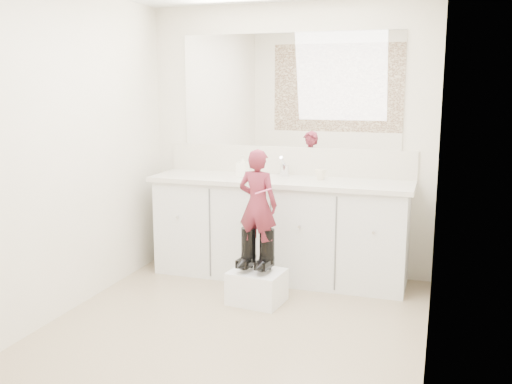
% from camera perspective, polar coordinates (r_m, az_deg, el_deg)
% --- Properties ---
extents(floor, '(3.00, 3.00, 0.00)m').
position_cam_1_polar(floor, '(4.09, -2.52, -13.75)').
color(floor, '#887059').
rests_on(floor, ground).
extents(wall_back, '(2.60, 0.00, 2.60)m').
position_cam_1_polar(wall_back, '(5.18, 3.27, 5.21)').
color(wall_back, beige).
rests_on(wall_back, floor).
extents(wall_front, '(2.60, 0.00, 2.60)m').
position_cam_1_polar(wall_front, '(2.43, -15.34, -1.29)').
color(wall_front, beige).
rests_on(wall_front, floor).
extents(wall_left, '(0.00, 3.00, 3.00)m').
position_cam_1_polar(wall_left, '(4.39, -18.77, 3.69)').
color(wall_left, beige).
rests_on(wall_left, floor).
extents(wall_right, '(0.00, 3.00, 3.00)m').
position_cam_1_polar(wall_right, '(3.51, 17.57, 2.16)').
color(wall_right, beige).
rests_on(wall_right, floor).
extents(vanity_cabinet, '(2.20, 0.55, 0.85)m').
position_cam_1_polar(vanity_cabinet, '(5.05, 2.37, -3.86)').
color(vanity_cabinet, silver).
rests_on(vanity_cabinet, floor).
extents(countertop, '(2.28, 0.58, 0.04)m').
position_cam_1_polar(countertop, '(4.94, 2.36, 1.10)').
color(countertop, beige).
rests_on(countertop, vanity_cabinet).
extents(backsplash, '(2.28, 0.03, 0.25)m').
position_cam_1_polar(backsplash, '(5.18, 3.21, 3.16)').
color(backsplash, beige).
rests_on(backsplash, countertop).
extents(mirror, '(2.00, 0.02, 1.00)m').
position_cam_1_polar(mirror, '(5.14, 3.29, 10.08)').
color(mirror, white).
rests_on(mirror, wall_back).
extents(dot_panel, '(2.00, 0.01, 1.20)m').
position_cam_1_polar(dot_panel, '(2.39, -15.73, 9.35)').
color(dot_panel, '#472819').
rests_on(dot_panel, wall_front).
extents(faucet, '(0.08, 0.08, 0.10)m').
position_cam_1_polar(faucet, '(5.09, 2.88, 2.17)').
color(faucet, silver).
rests_on(faucet, countertop).
extents(cup, '(0.12, 0.12, 0.09)m').
position_cam_1_polar(cup, '(4.91, 6.47, 1.74)').
color(cup, '#F0E1C0').
rests_on(cup, countertop).
extents(soap_bottle, '(0.10, 0.11, 0.19)m').
position_cam_1_polar(soap_bottle, '(5.04, -1.37, 2.63)').
color(soap_bottle, white).
rests_on(soap_bottle, countertop).
extents(step_stool, '(0.44, 0.38, 0.26)m').
position_cam_1_polar(step_stool, '(4.54, 0.09, -9.44)').
color(step_stool, white).
rests_on(step_stool, floor).
extents(boot_left, '(0.15, 0.24, 0.34)m').
position_cam_1_polar(boot_left, '(4.49, -0.74, -5.69)').
color(boot_left, black).
rests_on(boot_left, step_stool).
extents(boot_right, '(0.15, 0.24, 0.34)m').
position_cam_1_polar(boot_right, '(4.44, 1.10, -5.86)').
color(boot_right, black).
rests_on(boot_right, step_stool).
extents(toddler, '(0.33, 0.24, 0.86)m').
position_cam_1_polar(toddler, '(4.38, 0.18, -1.25)').
color(toddler, '#A73348').
rests_on(toddler, step_stool).
extents(toothbrush, '(0.14, 0.03, 0.06)m').
position_cam_1_polar(toothbrush, '(4.26, 0.74, 0.08)').
color(toothbrush, pink).
rests_on(toothbrush, toddler).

